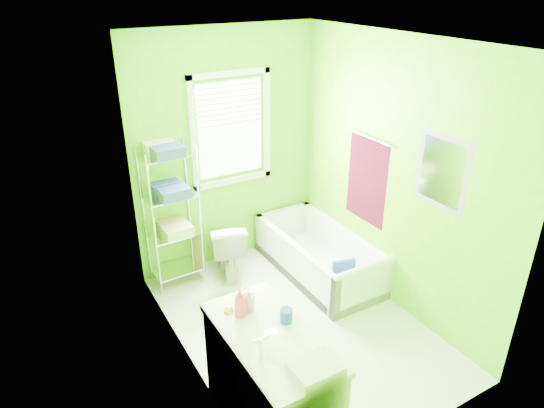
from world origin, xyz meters
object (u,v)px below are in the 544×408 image
toilet (227,247)px  wire_shelf_unit (172,201)px  vanity (271,379)px  bathtub (320,261)px

toilet → wire_shelf_unit: 0.82m
toilet → vanity: bearing=91.5°
wire_shelf_unit → toilet: bearing=-16.8°
bathtub → wire_shelf_unit: bearing=153.7°
vanity → wire_shelf_unit: (0.07, 2.14, 0.50)m
bathtub → toilet: toilet is taller
toilet → bathtub: bearing=166.7°
bathtub → toilet: bearing=148.7°
toilet → wire_shelf_unit: wire_shelf_unit is taller
bathtub → wire_shelf_unit: 1.74m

